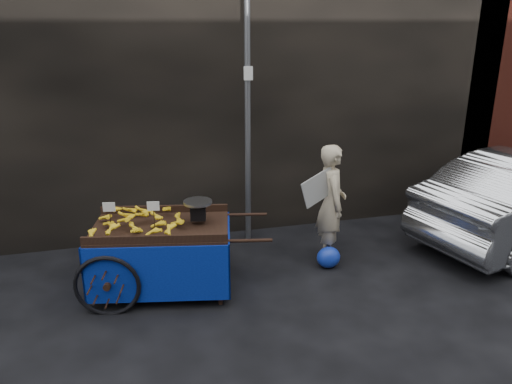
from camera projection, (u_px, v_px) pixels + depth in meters
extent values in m
plane|color=black|center=(250.00, 283.00, 6.13)|extent=(80.00, 80.00, 0.00)
cube|color=black|center=(143.00, 60.00, 7.46)|extent=(11.00, 2.00, 5.00)
cube|color=#591E14|center=(509.00, 53.00, 9.01)|extent=(3.00, 2.00, 5.00)
cylinder|color=slate|center=(248.00, 103.00, 6.75)|extent=(0.08, 0.08, 4.00)
cube|color=white|center=(248.00, 73.00, 6.57)|extent=(0.12, 0.02, 0.18)
cube|color=black|center=(161.00, 229.00, 5.76)|extent=(1.72, 1.26, 0.06)
cube|color=black|center=(165.00, 209.00, 6.17)|extent=(1.53, 0.34, 0.10)
cube|color=black|center=(155.00, 240.00, 5.31)|extent=(1.53, 0.34, 0.10)
cube|color=black|center=(220.00, 273.00, 5.56)|extent=(0.06, 0.06, 0.78)
cube|color=black|center=(221.00, 244.00, 6.29)|extent=(0.06, 0.06, 0.78)
cylinder|color=black|center=(250.00, 241.00, 5.45)|extent=(0.48, 0.13, 0.04)
cylinder|color=black|center=(247.00, 215.00, 6.18)|extent=(0.48, 0.13, 0.04)
torus|color=black|center=(107.00, 286.00, 5.38)|extent=(0.72, 0.19, 0.73)
torus|color=black|center=(126.00, 245.00, 6.37)|extent=(0.72, 0.19, 0.73)
cylinder|color=black|center=(117.00, 264.00, 5.87)|extent=(0.26, 1.08, 0.05)
cube|color=navy|center=(157.00, 275.00, 5.40)|extent=(1.57, 0.33, 0.66)
cube|color=navy|center=(167.00, 237.00, 6.34)|extent=(1.57, 0.33, 0.66)
cube|color=navy|center=(94.00, 256.00, 5.83)|extent=(0.22, 1.00, 0.66)
cube|color=navy|center=(229.00, 253.00, 5.91)|extent=(0.22, 1.00, 0.66)
cube|color=black|center=(198.00, 213.00, 5.78)|extent=(0.20, 0.17, 0.16)
cylinder|color=silver|center=(198.00, 202.00, 5.73)|extent=(0.39, 0.39, 0.03)
cube|color=white|center=(109.00, 207.00, 5.53)|extent=(0.14, 0.04, 0.11)
cube|color=white|center=(153.00, 206.00, 5.55)|extent=(0.14, 0.04, 0.11)
imported|color=#C2B190|center=(331.00, 203.00, 6.55)|extent=(0.48, 0.63, 1.58)
cube|color=#B0B1AA|center=(319.00, 188.00, 6.30)|extent=(0.56, 0.21, 0.50)
ellipsoid|color=#1731AD|center=(329.00, 257.00, 6.48)|extent=(0.31, 0.25, 0.28)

